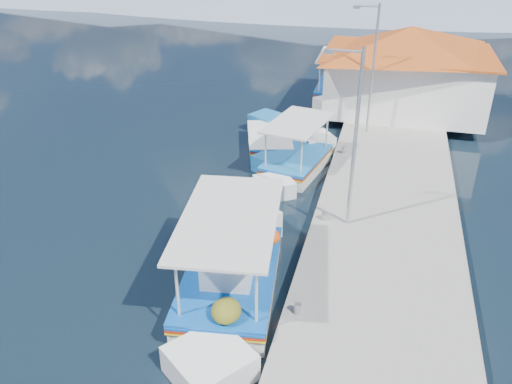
# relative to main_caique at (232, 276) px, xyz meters

# --- Properties ---
(ground) EXTENTS (160.00, 160.00, 0.00)m
(ground) POSITION_rel_main_caique_xyz_m (-1.67, 1.98, -0.56)
(ground) COLOR black
(ground) RESTS_ON ground
(quay) EXTENTS (5.00, 44.00, 0.50)m
(quay) POSITION_rel_main_caique_xyz_m (4.23, 7.98, -0.31)
(quay) COLOR gray
(quay) RESTS_ON ground
(bollards) EXTENTS (0.20, 17.20, 0.30)m
(bollards) POSITION_rel_main_caique_xyz_m (2.13, 7.23, 0.09)
(bollards) COLOR #A5A8AD
(bollards) RESTS_ON quay
(main_caique) EXTENTS (3.34, 8.79, 2.92)m
(main_caique) POSITION_rel_main_caique_xyz_m (0.00, 0.00, 0.00)
(main_caique) COLOR white
(main_caique) RESTS_ON ground
(caique_green_canopy) EXTENTS (2.86, 6.66, 2.54)m
(caique_green_canopy) POSITION_rel_main_caique_xyz_m (0.24, 8.73, -0.18)
(caique_green_canopy) COLOR white
(caique_green_canopy) RESTS_ON ground
(caique_blue_hull) EXTENTS (3.22, 6.39, 1.19)m
(caique_blue_hull) POSITION_rel_main_caique_xyz_m (-1.43, 10.78, -0.24)
(caique_blue_hull) COLOR #1C69AB
(caique_blue_hull) RESTS_ON ground
(caique_far) EXTENTS (2.51, 8.09, 2.83)m
(caique_far) POSITION_rel_main_caique_xyz_m (0.65, 19.94, -0.04)
(caique_far) COLOR white
(caique_far) RESTS_ON ground
(harbor_building) EXTENTS (10.49, 10.49, 4.40)m
(harbor_building) POSITION_rel_main_caique_xyz_m (4.52, 16.98, 2.21)
(harbor_building) COLOR white
(harbor_building) RESTS_ON quay
(lamp_post_near) EXTENTS (1.21, 0.14, 6.00)m
(lamp_post_near) POSITION_rel_main_caique_xyz_m (2.84, 3.98, 3.29)
(lamp_post_near) COLOR #A5A8AD
(lamp_post_near) RESTS_ON quay
(lamp_post_far) EXTENTS (1.21, 0.14, 6.00)m
(lamp_post_far) POSITION_rel_main_caique_xyz_m (2.84, 12.98, 3.29)
(lamp_post_far) COLOR #A5A8AD
(lamp_post_far) RESTS_ON quay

